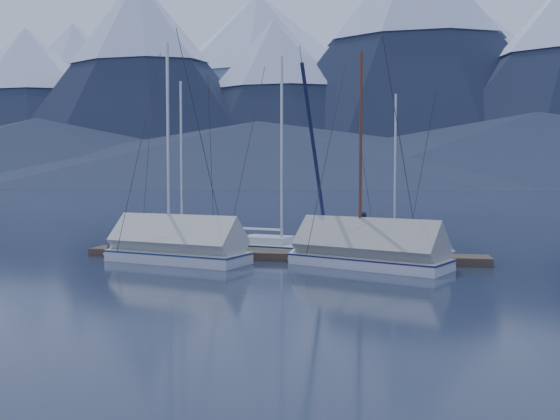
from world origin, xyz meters
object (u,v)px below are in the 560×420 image
(sailboat_open_mid, at_px, (292,251))
(sailboat_covered_far, at_px, (166,250))
(sailboat_open_left, at_px, (192,246))
(person, at_px, (364,232))
(sailboat_open_right, at_px, (403,252))
(sailboat_covered_near, at_px, (356,254))

(sailboat_open_mid, distance_m, sailboat_covered_far, 5.97)
(sailboat_open_left, xyz_separation_m, person, (8.95, -2.45, 1.07))
(sailboat_covered_far, bearing_deg, sailboat_open_right, 23.14)
(sailboat_covered_far, distance_m, person, 8.69)
(sailboat_open_left, distance_m, sailboat_covered_far, 4.74)
(sailboat_open_mid, xyz_separation_m, sailboat_open_right, (5.14, 0.94, -0.03))
(sailboat_covered_near, relative_size, sailboat_covered_far, 0.94)
(sailboat_open_mid, distance_m, sailboat_open_right, 5.22)
(sailboat_open_right, height_order, person, sailboat_open_right)
(sailboat_open_left, height_order, sailboat_covered_far, sailboat_covered_far)
(sailboat_open_mid, bearing_deg, sailboat_covered_near, -42.68)
(sailboat_covered_far, bearing_deg, sailboat_open_left, 97.02)
(sailboat_open_mid, bearing_deg, person, -18.01)
(sailboat_open_left, height_order, sailboat_open_mid, sailboat_open_mid)
(sailboat_covered_near, distance_m, sailboat_covered_far, 8.20)
(sailboat_open_left, relative_size, sailboat_open_mid, 0.92)
(sailboat_open_right, height_order, sailboat_covered_near, sailboat_covered_near)
(sailboat_open_right, xyz_separation_m, sailboat_covered_far, (-10.06, -4.30, 0.36))
(sailboat_covered_near, bearing_deg, sailboat_open_right, 64.75)
(sailboat_open_right, relative_size, person, 4.61)
(sailboat_open_left, bearing_deg, sailboat_open_mid, -13.64)
(sailboat_covered_far, bearing_deg, sailboat_covered_near, 2.37)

